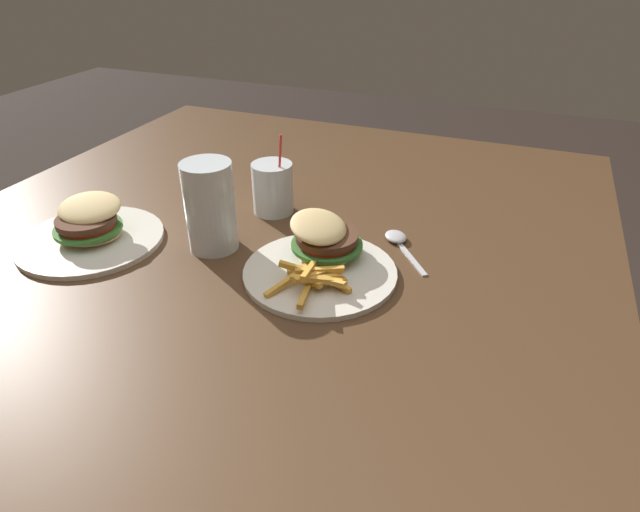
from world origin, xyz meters
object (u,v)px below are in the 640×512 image
at_px(meal_plate_near, 322,255).
at_px(spoon, 397,239).
at_px(meal_plate_far, 90,230).
at_px(juice_glass, 273,190).
at_px(beer_glass, 210,209).

distance_m(meal_plate_near, spoon, 0.17).
bearing_deg(meal_plate_far, juice_glass, -47.62).
height_order(meal_plate_near, beer_glass, beer_glass).
distance_m(juice_glass, meal_plate_far, 0.37).
distance_m(spoon, meal_plate_far, 0.59).
relative_size(meal_plate_near, spoon, 1.89).
xyz_separation_m(meal_plate_near, meal_plate_far, (-0.08, 0.45, -0.00)).
xyz_separation_m(beer_glass, juice_glass, (0.18, -0.04, -0.03)).
height_order(meal_plate_near, juice_glass, juice_glass).
relative_size(beer_glass, juice_glass, 0.97).
relative_size(juice_glass, meal_plate_far, 0.63).
bearing_deg(spoon, juice_glass, 46.46).
bearing_deg(meal_plate_far, meal_plate_near, -80.21).
bearing_deg(juice_glass, meal_plate_near, -133.75).
distance_m(meal_plate_near, meal_plate_far, 0.45).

